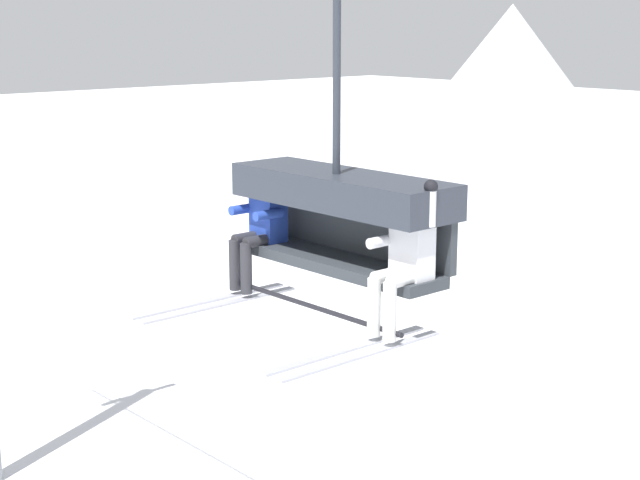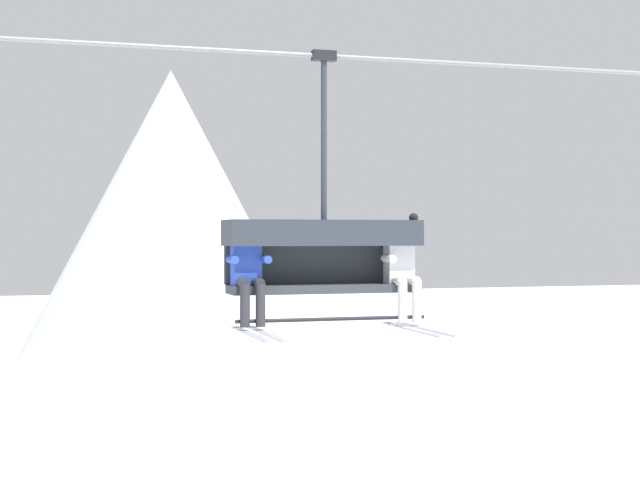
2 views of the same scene
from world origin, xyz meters
TOP-DOWN VIEW (x-y plane):
  - mountain_peak_west at (-37.39, 52.43)m, footprint 14.71×14.71m
  - chairlift_chair at (1.51, -0.73)m, footprint 2.28×0.74m
  - skier_blue at (0.58, -0.95)m, footprint 0.46×1.70m
  - skier_white at (2.45, -0.94)m, footprint 0.48×1.70m

SIDE VIEW (x-z plane):
  - mountain_peak_west at x=-37.39m, z-range 0.00..9.40m
  - skier_blue at x=0.58m, z-range 5.73..6.96m
  - skier_white at x=2.45m, z-range 5.70..7.04m
  - chairlift_chair at x=1.51m, z-range 5.09..8.22m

